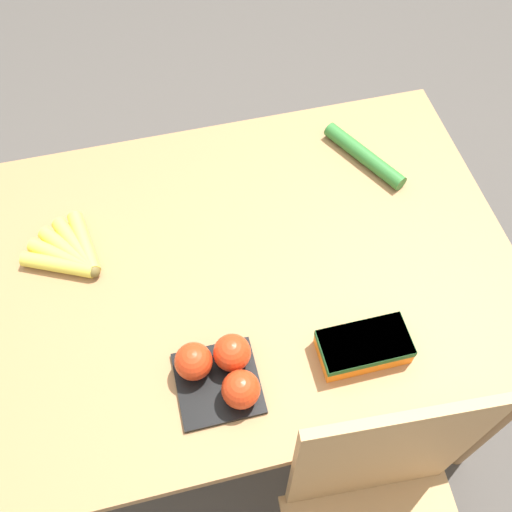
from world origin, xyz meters
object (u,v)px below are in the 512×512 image
(banana_bunch, at_px, (70,253))
(carrot_bag, at_px, (364,346))
(cucumber_near, at_px, (364,156))
(tomato_pack, at_px, (221,370))

(banana_bunch, xyz_separation_m, carrot_bag, (-0.61, 0.41, 0.01))
(carrot_bag, bearing_deg, banana_bunch, -33.79)
(cucumber_near, bearing_deg, tomato_pack, 45.85)
(carrot_bag, bearing_deg, cucumber_near, -109.50)
(tomato_pack, bearing_deg, carrot_bag, 177.25)
(banana_bunch, xyz_separation_m, tomato_pack, (-0.30, 0.39, 0.03))
(banana_bunch, height_order, carrot_bag, carrot_bag)
(tomato_pack, relative_size, cucumber_near, 0.70)
(tomato_pack, xyz_separation_m, cucumber_near, (-0.51, -0.52, -0.02))
(tomato_pack, distance_m, cucumber_near, 0.73)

